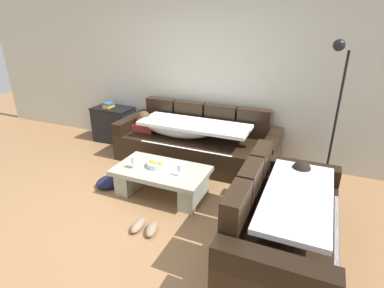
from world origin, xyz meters
name	(u,v)px	position (x,y,z in m)	size (l,w,h in m)	color
ground_plane	(129,213)	(0.00, 0.00, 0.00)	(14.00, 14.00, 0.00)	#916842
back_wall	(198,72)	(0.00, 2.15, 1.35)	(9.00, 0.10, 2.70)	beige
couch_along_wall	(194,142)	(0.15, 1.63, 0.33)	(2.53, 0.92, 0.88)	black
couch_near_window	(284,222)	(1.77, 0.08, 0.33)	(0.92, 1.83, 0.88)	black
coffee_table	(161,178)	(0.16, 0.52, 0.24)	(1.20, 0.68, 0.38)	#9FA391
fruit_bowl	(157,164)	(0.10, 0.55, 0.42)	(0.28, 0.28, 0.10)	silver
wine_glass_near_left	(134,160)	(-0.16, 0.40, 0.50)	(0.07, 0.07, 0.17)	silver
wine_glass_near_right	(180,168)	(0.48, 0.43, 0.50)	(0.07, 0.07, 0.17)	silver
open_magazine	(172,173)	(0.35, 0.47, 0.39)	(0.28, 0.21, 0.01)	white
side_cabinet	(114,124)	(-1.57, 1.85, 0.32)	(0.72, 0.44, 0.64)	black
book_stack_on_cabinet	(109,105)	(-1.64, 1.85, 0.68)	(0.16, 0.21, 0.09)	gold
floor_lamp	(334,108)	(2.07, 1.60, 1.12)	(0.33, 0.31, 1.95)	black
pair_of_shoes	(145,227)	(0.35, -0.21, 0.04)	(0.34, 0.29, 0.09)	#8C7259
crumpled_garment	(110,181)	(-0.62, 0.44, 0.06)	(0.40, 0.32, 0.12)	#191933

